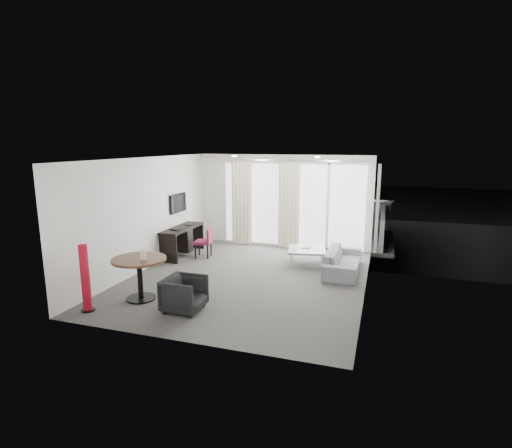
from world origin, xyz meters
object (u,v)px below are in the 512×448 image
(tub_armchair, at_px, (184,294))
(sofa, at_px, (343,261))
(desk_chair, at_px, (203,242))
(coffee_table, at_px, (307,257))
(rattan_chair_a, at_px, (317,225))
(desk, at_px, (183,241))
(red_lamp, at_px, (85,278))
(round_table, at_px, (140,279))
(rattan_chair_b, at_px, (356,225))

(tub_armchair, height_order, sofa, tub_armchair)
(desk_chair, relative_size, coffee_table, 0.89)
(sofa, relative_size, rattan_chair_a, 2.28)
(desk, distance_m, rattan_chair_a, 4.34)
(sofa, bearing_deg, desk_chair, 87.89)
(desk_chair, height_order, coffee_table, desk_chair)
(coffee_table, bearing_deg, tub_armchair, -114.63)
(red_lamp, xyz_separation_m, tub_armchair, (1.63, 0.54, -0.29))
(desk_chair, distance_m, rattan_chair_a, 3.95)
(sofa, bearing_deg, round_table, 129.05)
(desk_chair, relative_size, red_lamp, 0.66)
(coffee_table, bearing_deg, round_table, -129.49)
(round_table, height_order, coffee_table, round_table)
(tub_armchair, bearing_deg, rattan_chair_b, -19.97)
(round_table, xyz_separation_m, rattan_chair_b, (3.50, 6.59, -0.03))
(round_table, bearing_deg, sofa, 39.05)
(desk, relative_size, sofa, 0.87)
(desk_chair, relative_size, sofa, 0.43)
(tub_armchair, distance_m, rattan_chair_a, 6.43)
(coffee_table, height_order, sofa, sofa)
(desk, relative_size, round_table, 1.59)
(desk_chair, height_order, tub_armchair, desk_chair)
(desk, xyz_separation_m, red_lamp, (0.10, -3.72, 0.23))
(red_lamp, height_order, rattan_chair_a, red_lamp)
(tub_armchair, height_order, rattan_chair_a, rattan_chair_a)
(tub_armchair, xyz_separation_m, rattan_chair_a, (1.29, 6.29, 0.09))
(tub_armchair, bearing_deg, rattan_chair_a, -11.77)
(round_table, height_order, sofa, round_table)
(tub_armchair, height_order, rattan_chair_b, rattan_chair_b)
(red_lamp, bearing_deg, desk, 91.58)
(rattan_chair_b, bearing_deg, rattan_chair_a, -139.66)
(red_lamp, bearing_deg, rattan_chair_b, 60.95)
(coffee_table, xyz_separation_m, rattan_chair_a, (-0.25, 2.94, 0.20))
(desk, xyz_separation_m, sofa, (4.17, -0.14, -0.11))
(red_lamp, relative_size, rattan_chair_b, 1.61)
(desk_chair, bearing_deg, red_lamp, -106.39)
(desk, xyz_separation_m, rattan_chair_a, (3.02, 3.11, 0.03))
(round_table, bearing_deg, tub_armchair, -11.93)
(red_lamp, distance_m, sofa, 5.43)
(desk_chair, bearing_deg, desk, 170.46)
(rattan_chair_a, bearing_deg, rattan_chair_b, 42.53)
(desk, distance_m, coffee_table, 3.28)
(red_lamp, relative_size, tub_armchair, 1.77)
(desk, bearing_deg, red_lamp, -88.42)
(round_table, distance_m, tub_armchair, 1.07)
(tub_armchair, relative_size, sofa, 0.37)
(sofa, bearing_deg, tub_armchair, 141.35)
(desk_chair, relative_size, rattan_chair_b, 1.06)
(round_table, relative_size, coffee_table, 1.13)
(rattan_chair_a, bearing_deg, red_lamp, -94.62)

